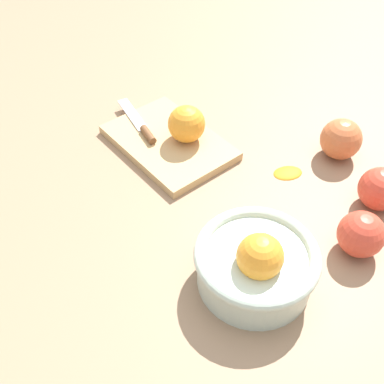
{
  "coord_description": "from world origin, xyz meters",
  "views": [
    {
      "loc": [
        -0.51,
        0.32,
        0.58
      ],
      "look_at": [
        -0.03,
        0.09,
        0.04
      ],
      "focal_mm": 45.14,
      "sensor_mm": 36.0,
      "label": 1
    }
  ],
  "objects_px": {
    "cutting_board": "(169,142)",
    "bowl": "(256,264)",
    "apple_front_center": "(341,139)",
    "apple_front_left_2": "(380,189)",
    "orange_on_board": "(187,124)",
    "knife": "(141,126)",
    "apple_front_left": "(361,234)"
  },
  "relations": [
    {
      "from": "apple_front_center",
      "to": "apple_front_left_2",
      "type": "relative_size",
      "value": 1.04
    },
    {
      "from": "apple_front_center",
      "to": "apple_front_left_2",
      "type": "bearing_deg",
      "value": 169.95
    },
    {
      "from": "orange_on_board",
      "to": "apple_front_center",
      "type": "distance_m",
      "value": 0.28
    },
    {
      "from": "cutting_board",
      "to": "bowl",
      "type": "bearing_deg",
      "value": 177.09
    },
    {
      "from": "bowl",
      "to": "apple_front_left_2",
      "type": "height_order",
      "value": "bowl"
    },
    {
      "from": "bowl",
      "to": "apple_front_left",
      "type": "bearing_deg",
      "value": -96.62
    },
    {
      "from": "knife",
      "to": "apple_front_left",
      "type": "relative_size",
      "value": 2.23
    },
    {
      "from": "orange_on_board",
      "to": "apple_front_left_2",
      "type": "bearing_deg",
      "value": -142.27
    },
    {
      "from": "cutting_board",
      "to": "apple_front_center",
      "type": "distance_m",
      "value": 0.31
    },
    {
      "from": "cutting_board",
      "to": "apple_front_left_2",
      "type": "distance_m",
      "value": 0.38
    },
    {
      "from": "bowl",
      "to": "apple_front_left_2",
      "type": "distance_m",
      "value": 0.26
    },
    {
      "from": "apple_front_left",
      "to": "apple_front_center",
      "type": "height_order",
      "value": "apple_front_center"
    },
    {
      "from": "apple_front_center",
      "to": "apple_front_left_2",
      "type": "xyz_separation_m",
      "value": [
        -0.13,
        0.02,
        -0.0
      ]
    },
    {
      "from": "cutting_board",
      "to": "apple_front_left_2",
      "type": "relative_size",
      "value": 3.28
    },
    {
      "from": "knife",
      "to": "cutting_board",
      "type": "bearing_deg",
      "value": -149.51
    },
    {
      "from": "bowl",
      "to": "knife",
      "type": "xyz_separation_m",
      "value": [
        0.38,
        0.02,
        -0.02
      ]
    },
    {
      "from": "bowl",
      "to": "apple_front_center",
      "type": "xyz_separation_m",
      "value": [
        0.17,
        -0.28,
        -0.0
      ]
    },
    {
      "from": "apple_front_center",
      "to": "apple_front_left_2",
      "type": "height_order",
      "value": "apple_front_center"
    },
    {
      "from": "apple_front_left",
      "to": "cutting_board",
      "type": "bearing_deg",
      "value": 23.62
    },
    {
      "from": "orange_on_board",
      "to": "knife",
      "type": "distance_m",
      "value": 0.1
    },
    {
      "from": "bowl",
      "to": "orange_on_board",
      "type": "height_order",
      "value": "bowl"
    },
    {
      "from": "knife",
      "to": "apple_front_left",
      "type": "distance_m",
      "value": 0.44
    },
    {
      "from": "knife",
      "to": "apple_front_left_2",
      "type": "relative_size",
      "value": 2.21
    },
    {
      "from": "cutting_board",
      "to": "apple_front_left_2",
      "type": "height_order",
      "value": "apple_front_left_2"
    },
    {
      "from": "orange_on_board",
      "to": "apple_front_center",
      "type": "height_order",
      "value": "orange_on_board"
    },
    {
      "from": "apple_front_left",
      "to": "apple_front_left_2",
      "type": "xyz_separation_m",
      "value": [
        0.06,
        -0.09,
        0.0
      ]
    },
    {
      "from": "apple_front_left_2",
      "to": "apple_front_center",
      "type": "bearing_deg",
      "value": -10.05
    },
    {
      "from": "bowl",
      "to": "orange_on_board",
      "type": "xyz_separation_m",
      "value": [
        0.31,
        -0.05,
        0.01
      ]
    },
    {
      "from": "orange_on_board",
      "to": "knife",
      "type": "xyz_separation_m",
      "value": [
        0.07,
        0.06,
        -0.03
      ]
    },
    {
      "from": "bowl",
      "to": "apple_front_left_2",
      "type": "bearing_deg",
      "value": -81.14
    },
    {
      "from": "apple_front_left_2",
      "to": "apple_front_left",
      "type": "bearing_deg",
      "value": 123.61
    },
    {
      "from": "cutting_board",
      "to": "orange_on_board",
      "type": "distance_m",
      "value": 0.05
    }
  ]
}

